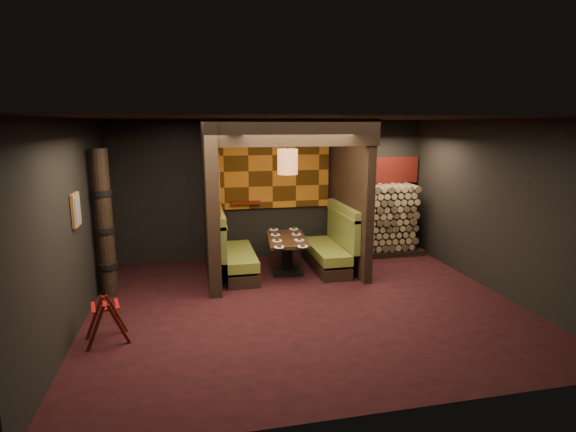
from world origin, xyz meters
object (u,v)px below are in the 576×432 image
Objects in this scene: dining_table at (287,250)px; pendant_lamp at (288,162)px; luggage_rack at (106,319)px; firewood_stack at (382,220)px; booth_bench_right at (331,248)px; booth_bench_left at (233,254)px; totem_column at (105,224)px.

pendant_lamp is (0.00, -0.05, 1.65)m from dining_table.
luggage_rack is (-2.85, -2.18, -0.15)m from dining_table.
dining_table is at bearing 90.00° from pendant_lamp.
luggage_rack is 5.91m from firewood_stack.
pendant_lamp is (-0.89, -0.13, 1.70)m from booth_bench_right.
booth_bench_left is 1.18× the size of dining_table.
firewood_stack reaches higher than dining_table.
booth_bench_right is 0.90m from dining_table.
booth_bench_right is at bearing 8.10° from pendant_lamp.
dining_table is (1.00, -0.08, 0.05)m from booth_bench_left.
booth_bench_right is at bearing 4.93° from dining_table.
dining_table is 3.21m from totem_column.
dining_table is 0.57× the size of totem_column.
firewood_stack reaches higher than booth_bench_left.
booth_bench_right is 1.92m from pendant_lamp.
booth_bench_right is 0.67× the size of totem_column.
booth_bench_left is at bearing -167.83° from firewood_stack.
dining_table is 1.39× the size of pendant_lamp.
totem_column reaches higher than firewood_stack.
booth_bench_right is 1.18× the size of dining_table.
booth_bench_left is 0.67× the size of totem_column.
totem_column is at bearing -166.81° from firewood_stack.
totem_column is 1.39× the size of firewood_stack.
totem_column is (-3.09, -0.47, 0.74)m from dining_table.
booth_bench_left is 0.92× the size of firewood_stack.
booth_bench_left is 1.64× the size of pendant_lamp.
firewood_stack is (5.33, 1.25, -0.44)m from totem_column.
pendant_lamp is at bearing -159.78° from firewood_stack.
booth_bench_left is at bearing 14.75° from totem_column.
booth_bench_left is 1.01m from dining_table.
firewood_stack reaches higher than booth_bench_right.
booth_bench_right is (1.89, 0.00, 0.00)m from booth_bench_left.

